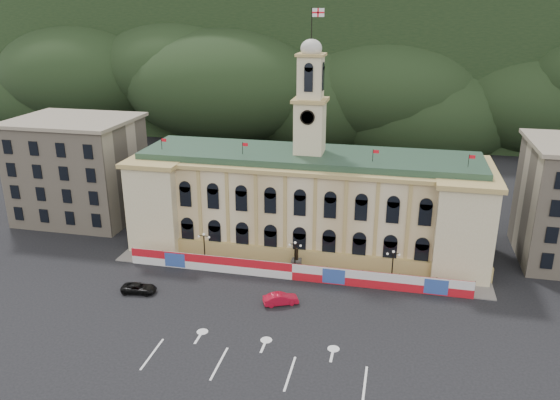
% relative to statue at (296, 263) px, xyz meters
% --- Properties ---
extents(ground, '(260.00, 260.00, 0.00)m').
position_rel_statue_xyz_m(ground, '(0.00, -18.00, -1.19)').
color(ground, black).
rests_on(ground, ground).
extents(lane_markings, '(26.00, 10.00, 0.02)m').
position_rel_statue_xyz_m(lane_markings, '(0.00, -23.00, -1.18)').
color(lane_markings, white).
rests_on(lane_markings, ground).
extents(hill_ridge, '(230.00, 80.00, 64.00)m').
position_rel_statue_xyz_m(hill_ridge, '(0.03, 103.99, 18.30)').
color(hill_ridge, black).
rests_on(hill_ridge, ground).
extents(city_hall, '(56.20, 17.60, 37.10)m').
position_rel_statue_xyz_m(city_hall, '(0.00, 9.63, 6.66)').
color(city_hall, beige).
rests_on(city_hall, ground).
extents(side_building_left, '(21.00, 17.00, 18.60)m').
position_rel_statue_xyz_m(side_building_left, '(-43.00, 12.93, 8.14)').
color(side_building_left, tan).
rests_on(side_building_left, ground).
extents(hoarding_fence, '(50.00, 0.44, 2.50)m').
position_rel_statue_xyz_m(hoarding_fence, '(0.06, -2.93, 0.06)').
color(hoarding_fence, red).
rests_on(hoarding_fence, ground).
extents(pavement, '(56.00, 5.50, 0.16)m').
position_rel_statue_xyz_m(pavement, '(0.00, -0.25, -1.11)').
color(pavement, slate).
rests_on(pavement, ground).
extents(statue, '(1.40, 1.40, 3.72)m').
position_rel_statue_xyz_m(statue, '(0.00, 0.00, 0.00)').
color(statue, '#595651').
rests_on(statue, ground).
extents(lamp_left, '(1.96, 0.44, 5.15)m').
position_rel_statue_xyz_m(lamp_left, '(-14.00, -1.00, 1.89)').
color(lamp_left, black).
rests_on(lamp_left, ground).
extents(lamp_center, '(1.96, 0.44, 5.15)m').
position_rel_statue_xyz_m(lamp_center, '(0.00, -1.00, 1.89)').
color(lamp_center, black).
rests_on(lamp_center, ground).
extents(lamp_right, '(1.96, 0.44, 5.15)m').
position_rel_statue_xyz_m(lamp_right, '(14.00, -1.00, 1.89)').
color(lamp_right, black).
rests_on(lamp_right, ground).
extents(red_sedan, '(5.15, 5.89, 1.53)m').
position_rel_statue_xyz_m(red_sedan, '(-0.12, -10.07, -0.42)').
color(red_sedan, '#AA0C22').
rests_on(red_sedan, ground).
extents(black_suv, '(3.32, 5.31, 1.33)m').
position_rel_statue_xyz_m(black_suv, '(-19.84, -11.31, -0.52)').
color(black_suv, black).
rests_on(black_suv, ground).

